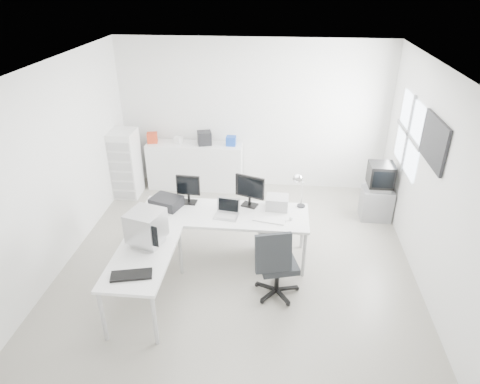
# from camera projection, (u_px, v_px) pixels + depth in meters

# --- Properties ---
(floor) EXTENTS (5.00, 5.00, 0.01)m
(floor) POSITION_uv_depth(u_px,v_px,m) (239.00, 257.00, 6.39)
(floor) COLOR beige
(floor) RESTS_ON ground
(ceiling) EXTENTS (5.00, 5.00, 0.01)m
(ceiling) POSITION_uv_depth(u_px,v_px,m) (238.00, 66.00, 5.09)
(ceiling) COLOR white
(ceiling) RESTS_ON back_wall
(back_wall) EXTENTS (5.00, 0.02, 2.80)m
(back_wall) POSITION_uv_depth(u_px,v_px,m) (252.00, 116.00, 7.95)
(back_wall) COLOR silver
(back_wall) RESTS_ON floor
(left_wall) EXTENTS (0.02, 5.00, 2.80)m
(left_wall) POSITION_uv_depth(u_px,v_px,m) (61.00, 165.00, 5.96)
(left_wall) COLOR silver
(left_wall) RESTS_ON floor
(right_wall) EXTENTS (0.02, 5.00, 2.80)m
(right_wall) POSITION_uv_depth(u_px,v_px,m) (431.00, 181.00, 5.52)
(right_wall) COLOR silver
(right_wall) RESTS_ON floor
(window) EXTENTS (0.02, 1.20, 1.10)m
(window) POSITION_uv_depth(u_px,v_px,m) (409.00, 134.00, 6.49)
(window) COLOR white
(window) RESTS_ON right_wall
(wall_picture) EXTENTS (0.04, 0.90, 0.60)m
(wall_picture) POSITION_uv_depth(u_px,v_px,m) (434.00, 141.00, 5.38)
(wall_picture) COLOR black
(wall_picture) RESTS_ON right_wall
(main_desk) EXTENTS (2.40, 0.80, 0.75)m
(main_desk) POSITION_uv_depth(u_px,v_px,m) (224.00, 235.00, 6.25)
(main_desk) COLOR silver
(main_desk) RESTS_ON floor
(side_desk) EXTENTS (0.70, 1.40, 0.75)m
(side_desk) POSITION_uv_depth(u_px,v_px,m) (145.00, 280.00, 5.35)
(side_desk) COLOR silver
(side_desk) RESTS_ON floor
(drawer_pedestal) EXTENTS (0.40, 0.50, 0.60)m
(drawer_pedestal) POSITION_uv_depth(u_px,v_px,m) (272.00, 240.00, 6.27)
(drawer_pedestal) COLOR silver
(drawer_pedestal) RESTS_ON floor
(inkjet_printer) EXTENTS (0.50, 0.44, 0.15)m
(inkjet_printer) POSITION_uv_depth(u_px,v_px,m) (166.00, 202.00, 6.20)
(inkjet_printer) COLOR black
(inkjet_printer) RESTS_ON main_desk
(lcd_monitor_small) EXTENTS (0.36, 0.22, 0.44)m
(lcd_monitor_small) POSITION_uv_depth(u_px,v_px,m) (188.00, 189.00, 6.24)
(lcd_monitor_small) COLOR black
(lcd_monitor_small) RESTS_ON main_desk
(lcd_monitor_large) EXTENTS (0.48, 0.32, 0.46)m
(lcd_monitor_large) POSITION_uv_depth(u_px,v_px,m) (250.00, 192.00, 6.16)
(lcd_monitor_large) COLOR black
(lcd_monitor_large) RESTS_ON main_desk
(laptop) EXTENTS (0.36, 0.37, 0.21)m
(laptop) POSITION_uv_depth(u_px,v_px,m) (226.00, 210.00, 5.93)
(laptop) COLOR #B7B7BA
(laptop) RESTS_ON main_desk
(white_keyboard) EXTENTS (0.47, 0.22, 0.02)m
(white_keyboard) POSITION_uv_depth(u_px,v_px,m) (269.00, 220.00, 5.88)
(white_keyboard) COLOR silver
(white_keyboard) RESTS_ON main_desk
(white_mouse) EXTENTS (0.05, 0.05, 0.05)m
(white_mouse) POSITION_uv_depth(u_px,v_px,m) (291.00, 218.00, 5.89)
(white_mouse) COLOR silver
(white_mouse) RESTS_ON main_desk
(laser_printer) EXTENTS (0.33, 0.29, 0.18)m
(laser_printer) POSITION_uv_depth(u_px,v_px,m) (277.00, 202.00, 6.16)
(laser_printer) COLOR #A7A7A7
(laser_printer) RESTS_ON main_desk
(desk_lamp) EXTENTS (0.15, 0.15, 0.44)m
(desk_lamp) POSITION_uv_depth(u_px,v_px,m) (302.00, 193.00, 6.14)
(desk_lamp) COLOR silver
(desk_lamp) RESTS_ON main_desk
(crt_monitor) EXTENTS (0.54, 0.54, 0.50)m
(crt_monitor) POSITION_uv_depth(u_px,v_px,m) (146.00, 227.00, 5.28)
(crt_monitor) COLOR #B7B7BA
(crt_monitor) RESTS_ON side_desk
(black_keyboard) EXTENTS (0.49, 0.29, 0.03)m
(black_keyboard) POSITION_uv_depth(u_px,v_px,m) (131.00, 275.00, 4.82)
(black_keyboard) COLOR black
(black_keyboard) RESTS_ON side_desk
(office_chair) EXTENTS (0.75, 0.75, 1.06)m
(office_chair) POSITION_uv_depth(u_px,v_px,m) (278.00, 260.00, 5.45)
(office_chair) COLOR #292C2E
(office_chair) RESTS_ON floor
(tv_cabinet) EXTENTS (0.50, 0.41, 0.55)m
(tv_cabinet) POSITION_uv_depth(u_px,v_px,m) (376.00, 203.00, 7.30)
(tv_cabinet) COLOR gray
(tv_cabinet) RESTS_ON floor
(crt_tv) EXTENTS (0.50, 0.48, 0.45)m
(crt_tv) POSITION_uv_depth(u_px,v_px,m) (380.00, 177.00, 7.07)
(crt_tv) COLOR black
(crt_tv) RESTS_ON tv_cabinet
(sideboard) EXTENTS (1.81, 0.45, 0.90)m
(sideboard) POSITION_uv_depth(u_px,v_px,m) (195.00, 166.00, 8.25)
(sideboard) COLOR silver
(sideboard) RESTS_ON floor
(clutter_box_a) EXTENTS (0.22, 0.21, 0.19)m
(clutter_box_a) POSITION_uv_depth(u_px,v_px,m) (152.00, 138.00, 8.07)
(clutter_box_a) COLOR #BB361A
(clutter_box_a) RESTS_ON sideboard
(clutter_box_b) EXTENTS (0.17, 0.16, 0.13)m
(clutter_box_b) POSITION_uv_depth(u_px,v_px,m) (178.00, 140.00, 8.04)
(clutter_box_b) COLOR silver
(clutter_box_b) RESTS_ON sideboard
(clutter_box_c) EXTENTS (0.30, 0.29, 0.25)m
(clutter_box_c) POSITION_uv_depth(u_px,v_px,m) (204.00, 138.00, 7.97)
(clutter_box_c) COLOR black
(clutter_box_c) RESTS_ON sideboard
(clutter_box_d) EXTENTS (0.18, 0.16, 0.18)m
(clutter_box_d) POSITION_uv_depth(u_px,v_px,m) (231.00, 141.00, 7.94)
(clutter_box_d) COLOR #1740A3
(clutter_box_d) RESTS_ON sideboard
(clutter_bottle) EXTENTS (0.07, 0.07, 0.22)m
(clutter_bottle) POSITION_uv_depth(u_px,v_px,m) (137.00, 136.00, 8.12)
(clutter_bottle) COLOR silver
(clutter_bottle) RESTS_ON sideboard
(filing_cabinet) EXTENTS (0.44, 0.53, 1.27)m
(filing_cabinet) POSITION_uv_depth(u_px,v_px,m) (126.00, 164.00, 7.90)
(filing_cabinet) COLOR silver
(filing_cabinet) RESTS_ON floor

